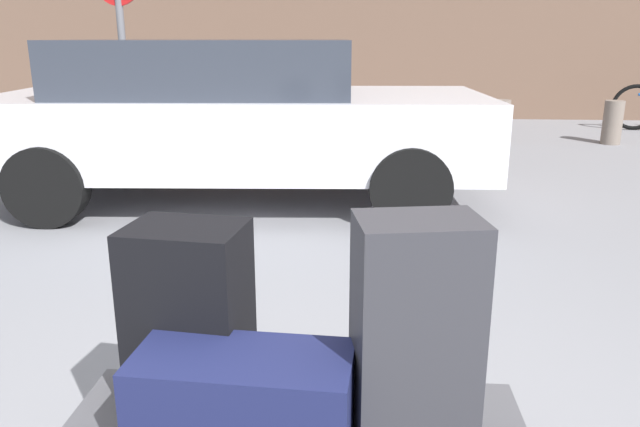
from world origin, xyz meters
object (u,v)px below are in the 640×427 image
object	(u,v)px
parked_car	(234,116)
suitcase_black_stacked_top	(190,316)
bollard_kerb_mid	(613,122)
suitcase_charcoal_rear_right	(415,338)
bollard_kerb_near	(500,121)
no_parking_sign	(122,44)
duffel_bag_navy_rear_left	(244,405)

from	to	relation	value
parked_car	suitcase_black_stacked_top	bearing A→B (deg)	-80.31
suitcase_black_stacked_top	bollard_kerb_mid	xyz separation A→B (m)	(3.94, 7.10, -0.33)
suitcase_charcoal_rear_right	bollard_kerb_near	size ratio (longest dim) A/B	1.12
suitcase_charcoal_rear_right	bollard_kerb_mid	world-z (taller)	suitcase_charcoal_rear_right
bollard_kerb_near	no_parking_sign	size ratio (longest dim) A/B	0.27
suitcase_charcoal_rear_right	suitcase_black_stacked_top	world-z (taller)	suitcase_charcoal_rear_right
no_parking_sign	bollard_kerb_mid	bearing A→B (deg)	26.71
suitcase_charcoal_rear_right	suitcase_black_stacked_top	size ratio (longest dim) A/B	1.16
suitcase_charcoal_rear_right	duffel_bag_navy_rear_left	distance (m)	0.50
parked_car	suitcase_charcoal_rear_right	bearing A→B (deg)	-71.62
suitcase_charcoal_rear_right	parked_car	xyz separation A→B (m)	(-1.31, 3.94, 0.09)
suitcase_charcoal_rear_right	suitcase_black_stacked_top	distance (m)	0.69
suitcase_black_stacked_top	duffel_bag_navy_rear_left	bearing A→B (deg)	-43.10
duffel_bag_navy_rear_left	bollard_kerb_mid	world-z (taller)	duffel_bag_navy_rear_left
suitcase_black_stacked_top	bollard_kerb_mid	distance (m)	8.13
no_parking_sign	duffel_bag_navy_rear_left	bearing A→B (deg)	-65.97
bollard_kerb_near	bollard_kerb_mid	size ratio (longest dim) A/B	1.00
suitcase_charcoal_rear_right	no_parking_sign	size ratio (longest dim) A/B	0.30
duffel_bag_navy_rear_left	no_parking_sign	world-z (taller)	no_parking_sign
suitcase_black_stacked_top	suitcase_charcoal_rear_right	bearing A→B (deg)	-8.33
parked_car	bollard_kerb_near	size ratio (longest dim) A/B	7.36
suitcase_black_stacked_top	bollard_kerb_near	world-z (taller)	suitcase_black_stacked_top
duffel_bag_navy_rear_left	bollard_kerb_mid	size ratio (longest dim) A/B	0.98
bollard_kerb_near	no_parking_sign	distance (m)	5.20
duffel_bag_navy_rear_left	bollard_kerb_near	distance (m)	7.68
parked_car	bollard_kerb_mid	xyz separation A→B (m)	(4.58, 3.35, -0.46)
duffel_bag_navy_rear_left	bollard_kerb_mid	xyz separation A→B (m)	(3.73, 7.35, -0.19)
bollard_kerb_near	no_parking_sign	bearing A→B (deg)	-145.54
suitcase_charcoal_rear_right	no_parking_sign	xyz separation A→B (m)	(-2.45, 4.40, 0.71)
duffel_bag_navy_rear_left	bollard_kerb_near	xyz separation A→B (m)	(2.20, 7.35, -0.19)
parked_car	no_parking_sign	xyz separation A→B (m)	(-1.14, 0.46, 0.62)
suitcase_charcoal_rear_right	parked_car	size ratio (longest dim) A/B	0.15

